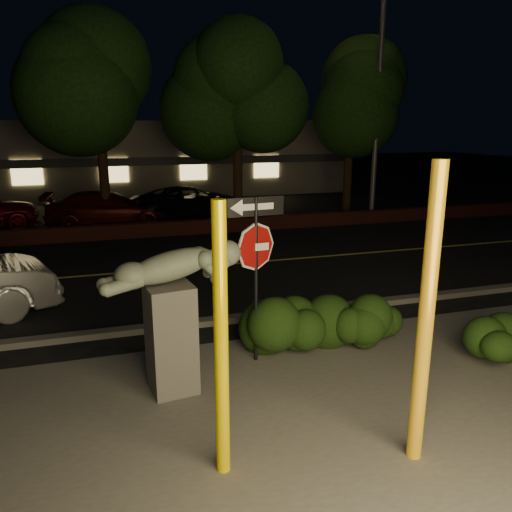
{
  "coord_description": "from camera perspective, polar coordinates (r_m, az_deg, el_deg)",
  "views": [
    {
      "loc": [
        -2.51,
        -6.14,
        3.83
      ],
      "look_at": [
        -0.07,
        1.91,
        1.6
      ],
      "focal_mm": 35.0,
      "sensor_mm": 36.0,
      "label": 1
    }
  ],
  "objects": [
    {
      "name": "patio",
      "position": [
        6.88,
        8.04,
        -19.05
      ],
      "size": [
        14.0,
        6.0,
        0.02
      ],
      "primitive_type": "cube",
      "color": "#4C4944",
      "rests_on": "ground"
    },
    {
      "name": "sculpture",
      "position": [
        7.22,
        -9.56,
        -5.41
      ],
      "size": [
        2.06,
        0.81,
        2.2
      ],
      "rotation": [
        0.0,
        0.0,
        0.14
      ],
      "color": "#4C4944",
      "rests_on": "ground"
    },
    {
      "name": "lane_marking",
      "position": [
        13.91,
        -5.84,
        -1.13
      ],
      "size": [
        80.0,
        0.12,
        0.0
      ],
      "primitive_type": "cube",
      "color": "#C9BC50",
      "rests_on": "road"
    },
    {
      "name": "streetlight",
      "position": [
        20.74,
        13.44,
        21.17
      ],
      "size": [
        1.58,
        0.46,
        10.5
      ],
      "rotation": [
        0.0,
        0.0,
        -0.07
      ],
      "color": "#505055",
      "rests_on": "ground"
    },
    {
      "name": "brick_wall",
      "position": [
        17.98,
        -8.54,
        3.2
      ],
      "size": [
        40.0,
        0.35,
        0.5
      ],
      "primitive_type": "cube",
      "color": "#4E1E19",
      "rests_on": "ground"
    },
    {
      "name": "ground",
      "position": [
        16.78,
        -7.84,
        1.51
      ],
      "size": [
        90.0,
        90.0,
        0.0
      ],
      "primitive_type": "plane",
      "color": "black",
      "rests_on": "ground"
    },
    {
      "name": "parked_car_darkred",
      "position": [
        20.06,
        -16.54,
        5.2
      ],
      "size": [
        4.77,
        2.17,
        1.35
      ],
      "primitive_type": "imported",
      "rotation": [
        0.0,
        0.0,
        1.51
      ],
      "color": "#400C08",
      "rests_on": "ground"
    },
    {
      "name": "hedge_center",
      "position": [
        8.73,
        4.63,
        -7.24
      ],
      "size": [
        2.32,
        1.56,
        1.11
      ],
      "primitive_type": "ellipsoid",
      "rotation": [
        0.0,
        0.0,
        0.29
      ],
      "color": "black",
      "rests_on": "ground"
    },
    {
      "name": "signpost",
      "position": [
        7.83,
        -0.01,
        0.99
      ],
      "size": [
        0.93,
        0.12,
        2.75
      ],
      "rotation": [
        0.0,
        0.0,
        0.08
      ],
      "color": "black",
      "rests_on": "ground"
    },
    {
      "name": "hedge_far_right",
      "position": [
        9.27,
        27.15,
        -8.17
      ],
      "size": [
        1.44,
        1.02,
        0.93
      ],
      "primitive_type": "ellipsoid",
      "rotation": [
        0.0,
        0.0,
        0.14
      ],
      "color": "black",
      "rests_on": "ground"
    },
    {
      "name": "yellow_pole_right",
      "position": [
        5.84,
        18.84,
        -6.92
      ],
      "size": [
        0.17,
        0.17,
        3.49
      ],
      "primitive_type": "cylinder",
      "color": "yellow",
      "rests_on": "ground"
    },
    {
      "name": "curb",
      "position": [
        10.11,
        -1.28,
        -7.05
      ],
      "size": [
        80.0,
        0.25,
        0.12
      ],
      "primitive_type": "cube",
      "color": "#4C4944",
      "rests_on": "ground"
    },
    {
      "name": "tree_far_b",
      "position": [
        19.47,
        -17.95,
        20.74
      ],
      "size": [
        5.2,
        5.2,
        8.41
      ],
      "color": "black",
      "rests_on": "ground"
    },
    {
      "name": "parked_car_dark",
      "position": [
        20.97,
        -7.44,
        6.09
      ],
      "size": [
        5.29,
        3.38,
        1.36
      ],
      "primitive_type": "imported",
      "rotation": [
        0.0,
        0.0,
        1.82
      ],
      "color": "black",
      "rests_on": "ground"
    },
    {
      "name": "tree_far_d",
      "position": [
        21.92,
        10.91,
        18.75
      ],
      "size": [
        4.4,
        4.4,
        7.42
      ],
      "color": "black",
      "rests_on": "ground"
    },
    {
      "name": "hedge_right",
      "position": [
        9.09,
        12.62,
        -7.08
      ],
      "size": [
        1.7,
        1.35,
        0.99
      ],
      "primitive_type": "ellipsoid",
      "rotation": [
        0.0,
        0.0,
        -0.42
      ],
      "color": "black",
      "rests_on": "ground"
    },
    {
      "name": "tree_far_c",
      "position": [
        19.68,
        -2.2,
        20.18
      ],
      "size": [
        4.8,
        4.8,
        7.84
      ],
      "color": "black",
      "rests_on": "ground"
    },
    {
      "name": "building",
      "position": [
        31.28,
        -12.5,
        11.16
      ],
      "size": [
        22.0,
        10.2,
        4.0
      ],
      "color": "#655C51",
      "rests_on": "ground"
    },
    {
      "name": "yellow_pole_left",
      "position": [
        5.39,
        -4.0,
        -10.11
      ],
      "size": [
        0.16,
        0.16,
        3.12
      ],
      "primitive_type": "cylinder",
      "color": "#FFD800",
      "rests_on": "ground"
    },
    {
      "name": "road",
      "position": [
        13.91,
        -5.84,
        -1.19
      ],
      "size": [
        80.0,
        8.0,
        0.01
      ],
      "primitive_type": "cube",
      "color": "black",
      "rests_on": "ground"
    },
    {
      "name": "parking_lot",
      "position": [
        23.59,
        -10.6,
        5.27
      ],
      "size": [
        40.0,
        12.0,
        0.01
      ],
      "primitive_type": "cube",
      "color": "black",
      "rests_on": "ground"
    }
  ]
}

